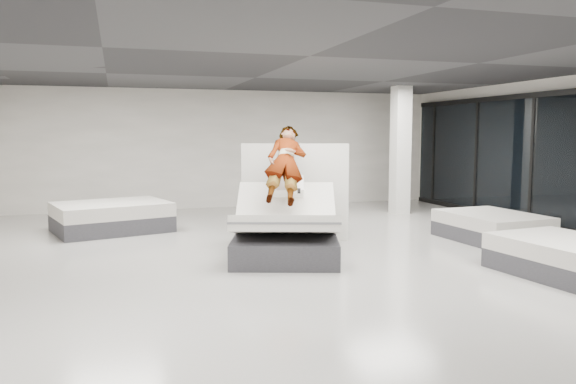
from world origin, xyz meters
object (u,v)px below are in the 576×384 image
object	(u,v)px
flat_bed_right_far	(492,227)
hero_bed	(286,232)
divider_panel	(295,192)
column	(400,150)
flat_bed_right_near	(568,258)
flat_bed_left_far	(112,217)
person	(286,175)
remote	(299,191)

from	to	relation	value
flat_bed_right_far	hero_bed	bearing A→B (deg)	-177.23
divider_panel	column	size ratio (longest dim) A/B	0.63
hero_bed	divider_panel	distance (m)	1.54
flat_bed_right_far	column	size ratio (longest dim) A/B	0.62
divider_panel	flat_bed_right_far	bearing A→B (deg)	1.01
hero_bed	divider_panel	bearing A→B (deg)	66.16
flat_bed_right_near	flat_bed_left_far	size ratio (longest dim) A/B	0.81
person	flat_bed_left_far	xyz separation A→B (m)	(-2.86, 3.07, -1.03)
remote	divider_panel	xyz separation A→B (m)	(0.39, 1.44, -0.18)
hero_bed	divider_panel	xyz separation A→B (m)	(0.59, 1.34, 0.51)
remote	column	distance (m)	5.76
column	remote	bearing A→B (deg)	-134.64
hero_bed	divider_panel	size ratio (longest dim) A/B	1.29
person	flat_bed_right_far	xyz separation A→B (m)	(4.06, -0.10, -1.08)
flat_bed_right_near	flat_bed_left_far	bearing A→B (deg)	137.45
divider_panel	flat_bed_left_far	size ratio (longest dim) A/B	0.79
divider_panel	flat_bed_right_near	bearing A→B (deg)	-33.30
divider_panel	person	bearing A→B (deg)	-96.80
hero_bed	remote	size ratio (longest dim) A/B	18.62
flat_bed_right_far	flat_bed_right_near	distance (m)	2.67
divider_panel	flat_bed_right_far	size ratio (longest dim) A/B	1.03
divider_panel	column	xyz separation A→B (m)	(3.64, 2.64, 0.68)
divider_panel	flat_bed_right_near	world-z (taller)	divider_panel
hero_bed	person	xyz separation A→B (m)	(0.10, 0.30, 0.92)
flat_bed_right_near	flat_bed_left_far	world-z (taller)	flat_bed_left_far
hero_bed	flat_bed_right_near	xyz separation A→B (m)	(3.50, -2.39, -0.15)
hero_bed	flat_bed_right_near	distance (m)	4.24
hero_bed	flat_bed_left_far	world-z (taller)	hero_bed
flat_bed_right_far	person	bearing A→B (deg)	178.65
hero_bed	person	distance (m)	0.97
column	flat_bed_left_far	bearing A→B (deg)	-174.98
person	flat_bed_right_far	world-z (taller)	person
flat_bed_left_far	column	xyz separation A→B (m)	(6.99, 0.61, 1.30)
divider_panel	flat_bed_left_far	xyz separation A→B (m)	(-3.35, 2.03, -0.62)
hero_bed	column	world-z (taller)	column
column	hero_bed	bearing A→B (deg)	-136.75
flat_bed_right_far	flat_bed_right_near	world-z (taller)	flat_bed_right_near
remote	column	size ratio (longest dim) A/B	0.04
divider_panel	flat_bed_left_far	world-z (taller)	divider_panel
person	column	bearing A→B (deg)	59.61
divider_panel	flat_bed_right_near	size ratio (longest dim) A/B	0.98
hero_bed	flat_bed_right_far	bearing A→B (deg)	2.77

